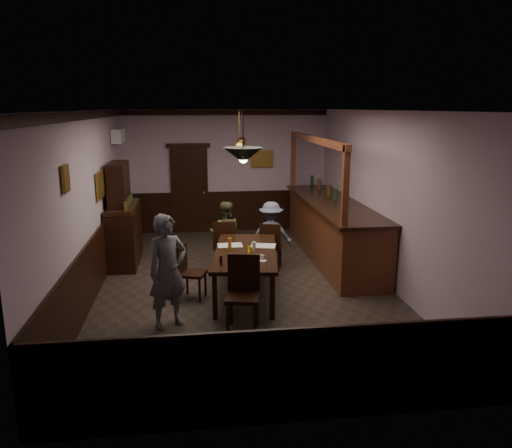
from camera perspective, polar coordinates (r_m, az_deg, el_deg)
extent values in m
cube|color=#2D2621|center=(8.87, -1.53, -6.95)|extent=(5.00, 8.00, 0.01)
cube|color=white|center=(8.32, -1.66, 12.86)|extent=(5.00, 8.00, 0.01)
cube|color=#B8A0BA|center=(12.41, -3.49, 6.02)|extent=(5.00, 0.01, 3.00)
cube|color=#B8A0BA|center=(4.63, 3.50, -6.41)|extent=(5.00, 0.01, 3.00)
cube|color=#B8A0BA|center=(8.59, -18.44, 2.12)|extent=(0.01, 8.00, 3.00)
cube|color=#B8A0BA|center=(9.06, 14.35, 2.95)|extent=(0.01, 8.00, 3.00)
cube|color=black|center=(8.21, -1.21, -3.28)|extent=(1.30, 2.32, 0.06)
cube|color=black|center=(7.40, -4.73, -8.30)|extent=(0.07, 0.07, 0.69)
cube|color=black|center=(7.37, 1.86, -8.35)|extent=(0.07, 0.07, 0.69)
cube|color=black|center=(9.32, -3.59, -3.69)|extent=(0.07, 0.07, 0.69)
cube|color=black|center=(9.30, 1.60, -3.71)|extent=(0.07, 0.07, 0.69)
cube|color=black|center=(9.61, -3.63, -2.53)|extent=(0.45, 0.45, 0.05)
cube|color=black|center=(9.35, -3.66, -1.26)|extent=(0.42, 0.07, 0.50)
cube|color=black|center=(9.84, -2.62, -3.56)|extent=(0.04, 0.04, 0.43)
cube|color=black|center=(9.84, -4.60, -3.58)|extent=(0.04, 0.04, 0.43)
cube|color=black|center=(9.51, -2.59, -4.15)|extent=(0.04, 0.04, 0.43)
cube|color=black|center=(9.51, -4.64, -4.17)|extent=(0.04, 0.04, 0.43)
cube|color=black|center=(9.59, 1.75, -2.66)|extent=(0.50, 0.50, 0.05)
cube|color=black|center=(9.35, 1.61, -1.44)|extent=(0.39, 0.15, 0.48)
cube|color=black|center=(9.79, 2.80, -3.70)|extent=(0.04, 0.04, 0.41)
cube|color=black|center=(9.83, 0.92, -3.62)|extent=(0.04, 0.04, 0.41)
cube|color=black|center=(9.48, 2.58, -4.27)|extent=(0.04, 0.04, 0.41)
cube|color=black|center=(9.52, 0.64, -4.18)|extent=(0.04, 0.04, 0.41)
cube|color=black|center=(6.97, -1.56, -8.39)|extent=(0.54, 0.54, 0.05)
cube|color=black|center=(7.06, -1.40, -5.56)|extent=(0.46, 0.14, 0.54)
cube|color=black|center=(6.92, -3.25, -10.86)|extent=(0.04, 0.04, 0.47)
cube|color=black|center=(6.88, -0.15, -10.97)|extent=(0.04, 0.04, 0.47)
cube|color=black|center=(7.25, -2.87, -9.68)|extent=(0.04, 0.04, 0.47)
cube|color=black|center=(7.22, 0.08, -9.78)|extent=(0.04, 0.04, 0.47)
cube|color=black|center=(8.19, -7.23, -5.66)|extent=(0.49, 0.49, 0.05)
cube|color=black|center=(8.16, -8.46, -3.90)|extent=(0.16, 0.38, 0.47)
cube|color=black|center=(8.07, -6.46, -7.56)|extent=(0.04, 0.04, 0.40)
cube|color=black|center=(8.35, -5.80, -6.81)|extent=(0.04, 0.04, 0.40)
cube|color=black|center=(8.17, -8.59, -7.37)|extent=(0.04, 0.04, 0.40)
cube|color=black|center=(8.45, -7.87, -6.64)|extent=(0.04, 0.04, 0.40)
imported|color=slate|center=(7.11, -10.05, -5.34)|extent=(0.71, 0.64, 1.63)
imported|color=#484B2D|center=(9.75, -3.56, -1.12)|extent=(0.70, 0.59, 1.28)
imported|color=slate|center=(9.73, 1.73, -1.15)|extent=(0.91, 0.65, 1.28)
cube|color=silver|center=(8.52, -2.99, -2.44)|extent=(0.42, 0.30, 0.01)
cube|color=silver|center=(8.48, 0.83, -2.50)|extent=(0.48, 0.39, 0.01)
cube|color=#FFFA5D|center=(7.94, -1.51, -3.62)|extent=(0.17, 0.17, 0.00)
cylinder|color=white|center=(7.66, 0.65, -4.23)|extent=(0.15, 0.15, 0.01)
imported|color=white|center=(7.70, 0.68, -3.80)|extent=(0.09, 0.09, 0.07)
cylinder|color=white|center=(7.68, -1.87, -4.17)|extent=(0.22, 0.22, 0.01)
torus|color=#C68C47|center=(7.64, -1.93, -4.06)|extent=(0.13, 0.13, 0.04)
torus|color=#C68C47|center=(7.69, -1.41, -3.93)|extent=(0.13, 0.13, 0.04)
cylinder|color=yellow|center=(8.05, -0.76, -2.96)|extent=(0.07, 0.07, 0.12)
cylinder|color=#BF721E|center=(8.25, -3.02, -2.29)|extent=(0.06, 0.06, 0.20)
cylinder|color=silver|center=(8.19, -0.23, -2.55)|extent=(0.06, 0.06, 0.15)
cylinder|color=black|center=(7.49, -4.02, -4.17)|extent=(0.04, 0.04, 0.14)
cube|color=black|center=(10.25, -14.81, -1.38)|extent=(0.54, 1.53, 1.09)
cube|color=black|center=(10.12, -15.00, 1.90)|extent=(0.52, 1.47, 0.09)
cube|color=black|center=(10.05, -15.44, 4.33)|extent=(0.33, 0.98, 0.87)
cube|color=#512415|center=(10.35, 8.74, -0.82)|extent=(0.93, 4.33, 1.14)
cube|color=black|center=(10.22, 8.75, 2.38)|extent=(1.03, 4.44, 0.06)
cube|color=#512415|center=(9.96, 6.81, 9.53)|extent=(0.10, 4.23, 0.12)
cube|color=#512415|center=(8.05, 10.26, 4.10)|extent=(0.10, 0.10, 1.34)
cube|color=#512415|center=(12.02, 4.32, 7.24)|extent=(0.10, 0.10, 1.34)
cube|color=black|center=(12.40, -7.61, 3.82)|extent=(0.90, 0.06, 2.10)
cube|color=white|center=(11.30, -15.46, 9.71)|extent=(0.20, 0.85, 0.30)
cube|color=olive|center=(6.94, -20.93, 4.87)|extent=(0.04, 0.28, 0.36)
cube|color=olive|center=(9.32, -17.38, 4.28)|extent=(0.04, 0.62, 0.48)
cube|color=olive|center=(12.43, 0.68, 7.45)|extent=(0.55, 0.04, 0.42)
cylinder|color=black|center=(7.08, -1.49, 10.32)|extent=(0.02, 0.02, 0.61)
cone|color=black|center=(7.11, -1.47, 7.86)|extent=(0.56, 0.56, 0.22)
sphere|color=#FFD88C|center=(7.11, -1.47, 7.46)|extent=(0.12, 0.12, 0.12)
cylinder|color=#BF8C3F|center=(9.80, -1.94, 10.87)|extent=(0.02, 0.02, 0.70)
cone|color=#BF8C3F|center=(9.82, -1.92, 8.83)|extent=(0.20, 0.20, 0.22)
sphere|color=#FFD88C|center=(9.83, -1.92, 8.54)|extent=(0.12, 0.12, 0.12)
cylinder|color=#BF8C3F|center=(11.33, -1.66, 11.19)|extent=(0.02, 0.02, 0.70)
cone|color=#BF8C3F|center=(11.34, -1.65, 9.42)|extent=(0.20, 0.20, 0.22)
sphere|color=#FFD88C|center=(11.35, -1.65, 9.17)|extent=(0.12, 0.12, 0.12)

